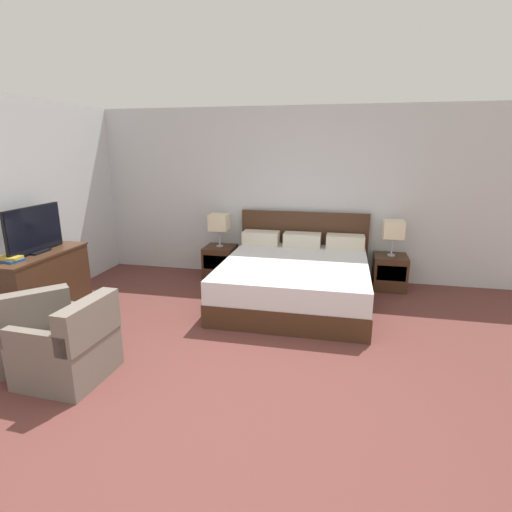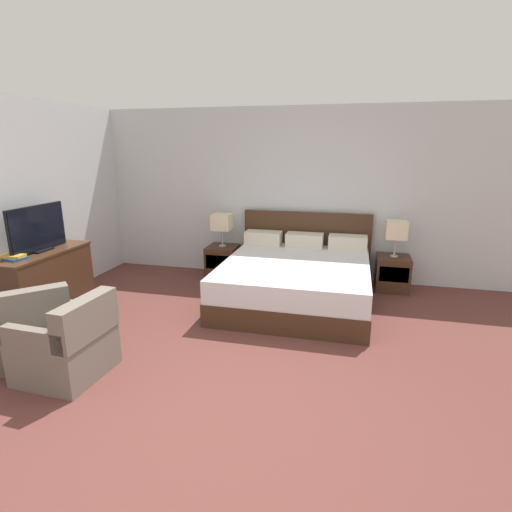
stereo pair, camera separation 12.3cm
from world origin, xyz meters
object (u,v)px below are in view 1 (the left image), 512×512
Objects in this scene: tv at (34,230)px; book_red_cover at (12,260)px; book_blue_cover at (9,258)px; nightstand_left at (220,262)px; armchair_by_window at (31,332)px; bed at (295,278)px; dresser at (41,283)px; table_lamp_right at (393,230)px; table_lamp_left at (219,222)px; nightstand_right at (389,272)px; armchair_companion at (70,348)px.

tv reaches higher than book_red_cover.
tv is at bearing 87.16° from book_blue_cover.
armchair_by_window is (-1.02, -2.86, 0.04)m from nightstand_left.
tv is 1.42m from armchair_by_window.
bed is 4.29× the size of nightstand_left.
bed is 2.20× the size of armchair_by_window.
table_lamp_right is at bearing 24.02° from dresser.
bed is at bearing 20.72° from tv.
book_blue_cover is (-1.71, -2.28, -0.05)m from table_lamp_left.
table_lamp_right is at bearing 28.01° from book_blue_cover.
table_lamp_right is at bearing 30.29° from bed.
tv reaches higher than book_blue_cover.
nightstand_left is 3.04m from armchair_by_window.
bed is 1.49m from nightstand_right.
dresser is at bearing 91.69° from book_red_cover.
armchair_companion is at bearing -19.73° from armchair_by_window.
armchair_companion is (-3.01, -3.07, -0.59)m from table_lamp_right.
armchair_companion is at bearing -98.03° from table_lamp_left.
table_lamp_right is 0.67× the size of armchair_companion.
table_lamp_right is (2.58, 0.00, 0.00)m from table_lamp_left.
nightstand_left is 0.65× the size of armchair_companion.
tv reaches higher than table_lamp_right.
armchair_companion is at bearing -134.46° from table_lamp_right.
book_blue_cover is at bearing 148.19° from armchair_companion.
armchair_by_window is at bearing -137.61° from bed.
bed is at bearing 21.09° from dresser.
nightstand_right is 2.01× the size of book_blue_cover.
nightstand_left is 2.66m from table_lamp_right.
book_red_cover is (-4.26, -2.28, 0.55)m from nightstand_right.
nightstand_left is 2.88m from book_red_cover.
tv reaches higher than nightstand_left.
armchair_by_window is at bearing -141.51° from table_lamp_right.
table_lamp_left reaches higher than book_blue_cover.
table_lamp_right is at bearing 0.03° from nightstand_left.
nightstand_left is 0.63m from table_lamp_left.
book_blue_cover reaches higher than dresser.
tv is 0.46m from book_blue_cover.
table_lamp_left is at bearing 53.64° from book_red_cover.
bed is 1.49m from nightstand_left.
armchair_by_window and armchair_companion have the same top height.
table_lamp_right is 4.67m from tv.
book_red_cover is (0.01, -0.40, -0.26)m from tv.
table_lamp_left is at bearing 90.00° from nightstand_left.
tv reaches higher than armchair_companion.
armchair_by_window is at bearing -141.53° from nightstand_right.
armchair_companion reaches higher than nightstand_left.
dresser reaches higher than nightstand_right.
tv is at bearing -131.91° from table_lamp_left.
tv is at bearing 136.49° from armchair_companion.
nightstand_left is 0.97× the size of table_lamp_left.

